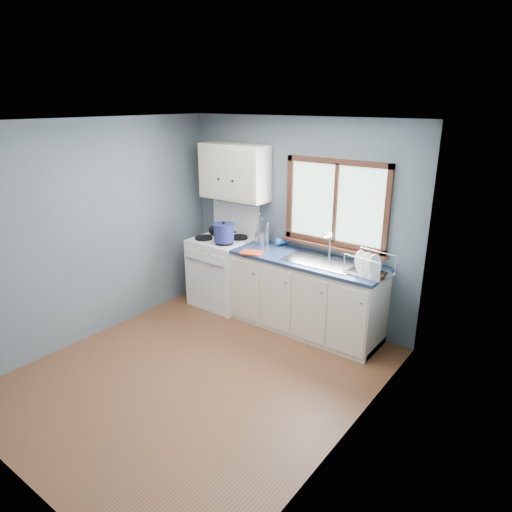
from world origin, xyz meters
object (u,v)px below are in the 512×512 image
Objects in this scene: stockpot at (224,232)px; dish_rack at (368,268)px; skillet at (219,230)px; gas_range at (223,269)px; base_cabinets at (306,298)px; sink at (321,267)px; utensil_crock at (260,238)px; thermos at (267,233)px.

stockpot is 1.92m from dish_rack.
dish_rack is (2.25, -0.16, -0.01)m from skillet.
stockpot is at bearing -51.08° from skillet.
base_cabinets is at bearing 0.82° from gas_range.
sink reaches higher than base_cabinets.
utensil_crock is 0.11m from thermos.
utensil_crock reaches higher than dish_rack.
thermos is (0.08, 0.02, 0.07)m from utensil_crock.
stockpot is 0.47m from utensil_crock.
dish_rack is (1.55, -0.16, -0.02)m from utensil_crock.
gas_range is 3.36× the size of utensil_crock.
gas_range is 2.13m from dish_rack.
base_cabinets is 5.31× the size of stockpot.
utensil_crock reaches higher than stockpot.
thermos is 0.63× the size of dish_rack.
gas_range is 3.90× the size of stockpot.
sink is 2.08× the size of utensil_crock.
skillet is (-1.48, 0.13, 0.58)m from base_cabinets.
gas_range is 0.74× the size of base_cabinets.
gas_range reaches higher than skillet.
thermos is at bearing 170.24° from sink.
skillet is 1.21× the size of stockpot.
thermos is (-0.69, 0.15, 0.66)m from base_cabinets.
skillet is at bearing 140.86° from gas_range.
dish_rack is at bearing -5.91° from utensil_crock.
base_cabinets is at bearing -12.20° from thermos.
sink is 2.41× the size of stockpot.
skillet is 0.79m from thermos.
stockpot is 1.13× the size of thermos.
gas_range is 1.62× the size of sink.
stockpot is 0.71× the size of dish_rack.
thermos is 1.48m from dish_rack.
utensil_crock is 1.56m from dish_rack.
utensil_crock is (-0.78, 0.13, 0.59)m from base_cabinets.
skillet is 1.04× the size of utensil_crock.
base_cabinets is at bearing 179.87° from sink.
thermos is (-0.87, 0.15, 0.21)m from sink.
utensil_crock reaches higher than thermos.
sink is 0.98m from utensil_crock.
skillet reaches higher than base_cabinets.
thermos reaches higher than stockpot.
sink is 1.35m from stockpot.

